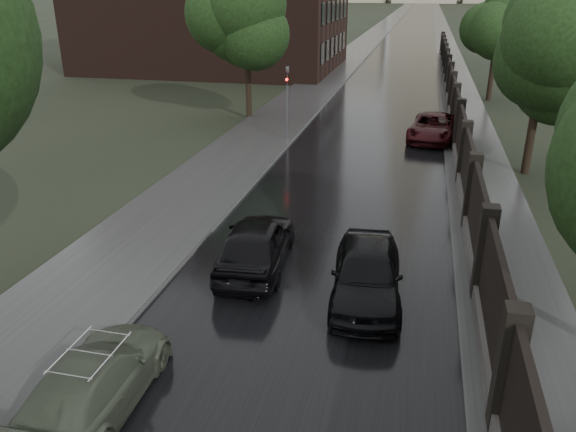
# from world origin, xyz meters

# --- Properties ---
(road) EXTENTS (8.00, 420.00, 0.02)m
(road) POSITION_xyz_m (0.00, 190.00, 0.01)
(road) COLOR black
(road) RESTS_ON ground
(sidewalk_left) EXTENTS (4.00, 420.00, 0.16)m
(sidewalk_left) POSITION_xyz_m (-6.00, 190.00, 0.08)
(sidewalk_left) COLOR #2D2D2D
(sidewalk_left) RESTS_ON ground
(verge_right) EXTENTS (3.00, 420.00, 0.08)m
(verge_right) POSITION_xyz_m (5.50, 190.00, 0.04)
(verge_right) COLOR #2D2D2D
(verge_right) RESTS_ON ground
(fence_right) EXTENTS (0.45, 75.72, 2.70)m
(fence_right) POSITION_xyz_m (4.60, 32.01, 1.01)
(fence_right) COLOR #383533
(fence_right) RESTS_ON ground
(tree_left_far) EXTENTS (4.25, 4.25, 7.39)m
(tree_left_far) POSITION_xyz_m (-8.00, 30.00, 5.24)
(tree_left_far) COLOR black
(tree_left_far) RESTS_ON ground
(tree_right_b) EXTENTS (4.08, 4.08, 7.01)m
(tree_right_b) POSITION_xyz_m (7.50, 22.00, 4.95)
(tree_right_b) COLOR black
(tree_right_b) RESTS_ON ground
(tree_right_c) EXTENTS (4.08, 4.08, 7.01)m
(tree_right_c) POSITION_xyz_m (7.50, 40.00, 4.95)
(tree_right_c) COLOR black
(tree_right_c) RESTS_ON ground
(traffic_light) EXTENTS (0.16, 0.32, 4.00)m
(traffic_light) POSITION_xyz_m (-4.30, 24.99, 2.40)
(traffic_light) COLOR #59595E
(traffic_light) RESTS_ON ground
(volga_sedan) EXTENTS (1.99, 4.52, 1.29)m
(volga_sedan) POSITION_xyz_m (-3.21, 3.75, 0.65)
(volga_sedan) COLOR #4D5544
(volga_sedan) RESTS_ON ground
(hatchback_left) EXTENTS (2.25, 4.79, 1.58)m
(hatchback_left) POSITION_xyz_m (-1.80, 10.35, 0.79)
(hatchback_left) COLOR black
(hatchback_left) RESTS_ON ground
(car_right_near) EXTENTS (2.18, 4.69, 1.56)m
(car_right_near) POSITION_xyz_m (1.60, 9.28, 0.78)
(car_right_near) COLOR black
(car_right_near) RESTS_ON ground
(car_right_far) EXTENTS (2.94, 5.35, 1.42)m
(car_right_far) POSITION_xyz_m (3.40, 27.11, 0.71)
(car_right_far) COLOR black
(car_right_far) RESTS_ON ground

